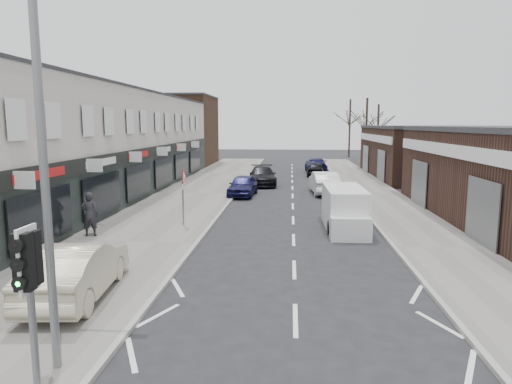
% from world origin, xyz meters
% --- Properties ---
extents(ground, '(160.00, 160.00, 0.00)m').
position_xyz_m(ground, '(0.00, 0.00, 0.00)').
color(ground, black).
rests_on(ground, ground).
extents(pavement_left, '(5.50, 64.00, 0.12)m').
position_xyz_m(pavement_left, '(-6.75, 22.00, 0.06)').
color(pavement_left, slate).
rests_on(pavement_left, ground).
extents(pavement_right, '(3.50, 64.00, 0.12)m').
position_xyz_m(pavement_right, '(5.75, 22.00, 0.06)').
color(pavement_right, slate).
rests_on(pavement_right, ground).
extents(shop_terrace_left, '(8.00, 41.00, 7.10)m').
position_xyz_m(shop_terrace_left, '(-13.50, 19.50, 3.55)').
color(shop_terrace_left, beige).
rests_on(shop_terrace_left, ground).
extents(brick_block_far, '(8.00, 10.00, 8.00)m').
position_xyz_m(brick_block_far, '(-13.50, 45.00, 4.00)').
color(brick_block_far, '#452D1D').
rests_on(brick_block_far, ground).
extents(right_unit_far, '(10.00, 16.00, 4.50)m').
position_xyz_m(right_unit_far, '(12.50, 34.00, 2.25)').
color(right_unit_far, '#3B231B').
rests_on(right_unit_far, ground).
extents(tree_far_a, '(3.60, 3.60, 8.00)m').
position_xyz_m(tree_far_a, '(9.00, 48.00, 0.00)').
color(tree_far_a, '#382D26').
rests_on(tree_far_a, ground).
extents(tree_far_b, '(3.60, 3.60, 7.50)m').
position_xyz_m(tree_far_b, '(11.50, 54.00, 0.00)').
color(tree_far_b, '#382D26').
rests_on(tree_far_b, ground).
extents(tree_far_c, '(3.60, 3.60, 8.50)m').
position_xyz_m(tree_far_c, '(8.50, 60.00, 0.00)').
color(tree_far_c, '#382D26').
rests_on(tree_far_c, ground).
extents(traffic_light, '(0.28, 0.60, 3.10)m').
position_xyz_m(traffic_light, '(-4.40, -2.02, 2.41)').
color(traffic_light, slate).
rests_on(traffic_light, pavement_left).
extents(street_lamp, '(2.23, 0.22, 8.00)m').
position_xyz_m(street_lamp, '(-4.53, -0.80, 4.62)').
color(street_lamp, slate).
rests_on(street_lamp, pavement_left).
extents(warning_sign, '(0.12, 0.80, 2.70)m').
position_xyz_m(warning_sign, '(-5.16, 12.00, 2.20)').
color(warning_sign, slate).
rests_on(warning_sign, pavement_left).
extents(white_van, '(1.82, 4.95, 1.92)m').
position_xyz_m(white_van, '(2.38, 12.31, 0.91)').
color(white_van, silver).
rests_on(white_van, ground).
extents(sedan_on_pavement, '(2.06, 4.80, 1.54)m').
position_xyz_m(sedan_on_pavement, '(-5.99, 2.82, 0.89)').
color(sedan_on_pavement, '#BFB899').
rests_on(sedan_on_pavement, pavement_left).
extents(pedestrian, '(0.78, 0.61, 1.89)m').
position_xyz_m(pedestrian, '(-8.65, 9.55, 1.07)').
color(pedestrian, black).
rests_on(pedestrian, pavement_left).
extents(parked_car_left_a, '(1.95, 4.27, 1.42)m').
position_xyz_m(parked_car_left_a, '(-3.40, 21.79, 0.71)').
color(parked_car_left_a, '#141541').
rests_on(parked_car_left_a, ground).
extents(parked_car_left_b, '(2.54, 5.32, 1.50)m').
position_xyz_m(parked_car_left_b, '(-2.39, 27.43, 0.75)').
color(parked_car_left_b, black).
rests_on(parked_car_left_b, ground).
extents(parked_car_right_a, '(2.02, 4.88, 1.57)m').
position_xyz_m(parked_car_right_a, '(2.20, 23.22, 0.79)').
color(parked_car_right_a, silver).
rests_on(parked_car_right_a, ground).
extents(parked_car_right_b, '(1.91, 3.99, 1.32)m').
position_xyz_m(parked_car_right_b, '(2.23, 34.34, 0.66)').
color(parked_car_right_b, black).
rests_on(parked_car_right_b, ground).
extents(parked_car_right_c, '(2.19, 5.12, 1.47)m').
position_xyz_m(parked_car_right_c, '(2.42, 37.70, 0.74)').
color(parked_car_right_c, '#14143F').
rests_on(parked_car_right_c, ground).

